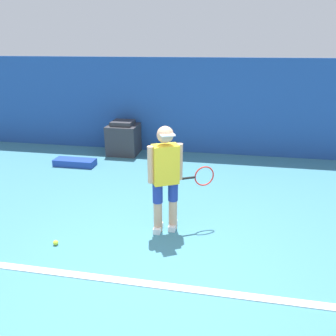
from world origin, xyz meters
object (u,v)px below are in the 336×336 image
object	(u,v)px
tennis_player	(166,176)
equipment_bag	(75,162)
tennis_ball	(56,243)
covered_chair	(124,138)

from	to	relation	value
tennis_player	equipment_bag	distance (m)	3.40
tennis_ball	covered_chair	bearing A→B (deg)	94.26
covered_chair	equipment_bag	bearing A→B (deg)	-127.99
tennis_ball	equipment_bag	world-z (taller)	equipment_bag
covered_chair	tennis_ball	bearing A→B (deg)	-85.74
equipment_bag	tennis_player	bearing A→B (deg)	-42.40
tennis_player	tennis_ball	bearing A→B (deg)	178.12
covered_chair	tennis_player	bearing A→B (deg)	-63.09
equipment_bag	covered_chair	bearing A→B (deg)	52.01
tennis_ball	equipment_bag	bearing A→B (deg)	110.65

